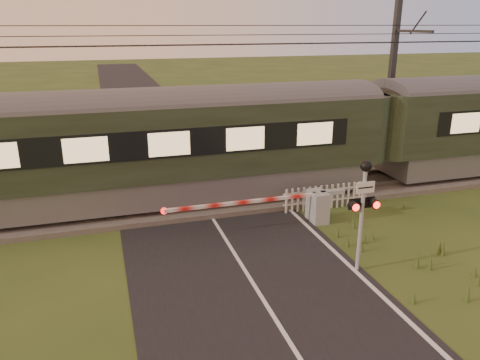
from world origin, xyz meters
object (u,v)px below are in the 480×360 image
object	(u,v)px
crossing_signal	(363,196)
train	(372,131)
boom_gate	(310,206)
picket_fence	(326,197)
catenary_mast	(392,81)

from	to	relation	value
crossing_signal	train	bearing A→B (deg)	56.75
boom_gate	crossing_signal	distance (m)	3.57
train	boom_gate	distance (m)	5.00
picket_fence	boom_gate	bearing A→B (deg)	-139.16
train	catenary_mast	world-z (taller)	catenary_mast
crossing_signal	picket_fence	bearing A→B (deg)	74.24
crossing_signal	picket_fence	xyz separation A→B (m)	(1.16, 4.13, -1.62)
boom_gate	crossing_signal	size ratio (longest dim) A/B	2.00
crossing_signal	catenary_mast	xyz separation A→B (m)	(6.17, 8.25, 1.74)
boom_gate	picket_fence	bearing A→B (deg)	40.84
catenary_mast	train	bearing A→B (deg)	-134.93
crossing_signal	picket_fence	size ratio (longest dim) A/B	0.94
train	picket_fence	world-z (taller)	train
boom_gate	catenary_mast	world-z (taller)	catenary_mast
boom_gate	train	bearing A→B (deg)	36.12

